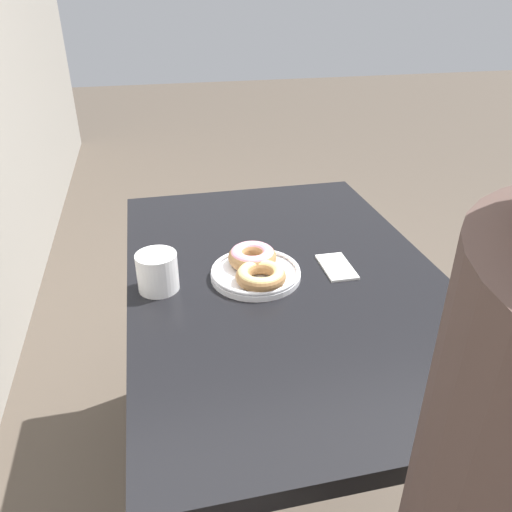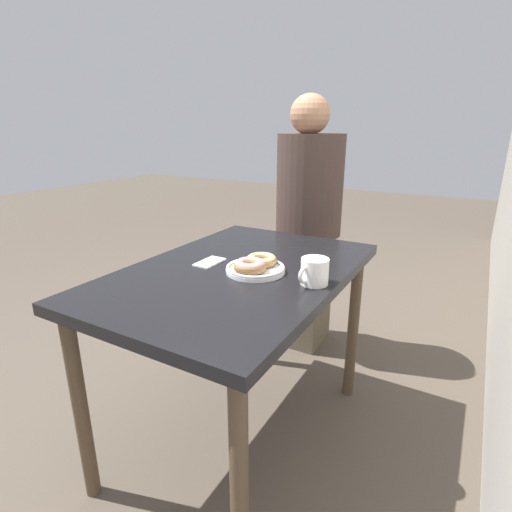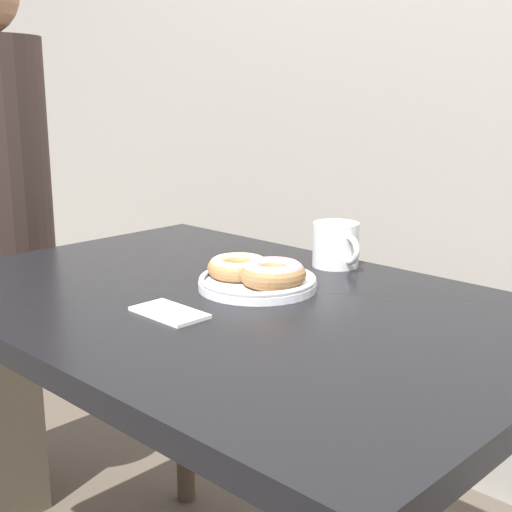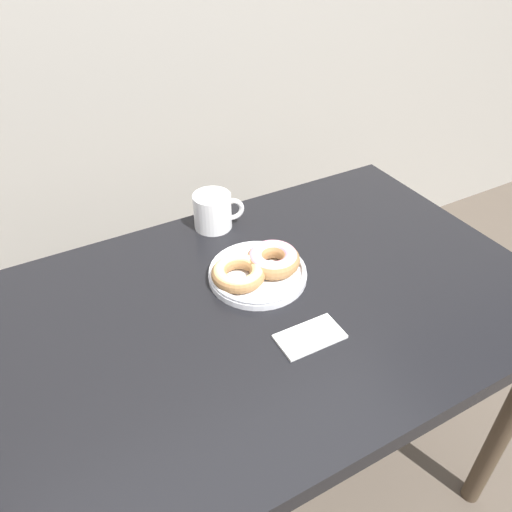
{
  "view_description": "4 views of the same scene",
  "coord_description": "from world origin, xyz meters",
  "px_view_note": "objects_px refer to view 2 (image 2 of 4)",
  "views": [
    {
      "loc": [
        -0.99,
        0.49,
        1.38
      ],
      "look_at": [
        -0.0,
        0.27,
        0.82
      ],
      "focal_mm": 35.0,
      "sensor_mm": 36.0,
      "label": 1
    },
    {
      "loc": [
        1.17,
        0.94,
        1.26
      ],
      "look_at": [
        -0.0,
        0.27,
        0.82
      ],
      "focal_mm": 28.0,
      "sensor_mm": 36.0,
      "label": 2
    },
    {
      "loc": [
        0.86,
        -0.62,
        1.12
      ],
      "look_at": [
        -0.0,
        0.27,
        0.82
      ],
      "focal_mm": 50.0,
      "sensor_mm": 36.0,
      "label": 3
    },
    {
      "loc": [
        -0.41,
        -0.46,
        1.46
      ],
      "look_at": [
        -0.0,
        0.27,
        0.82
      ],
      "focal_mm": 35.0,
      "sensor_mm": 36.0,
      "label": 4
    }
  ],
  "objects_px": {
    "person_figure": "(309,220)",
    "coffee_mug": "(315,271)",
    "donut_plate": "(256,265)",
    "napkin": "(210,262)",
    "dining_table": "(238,290)"
  },
  "relations": [
    {
      "from": "napkin",
      "to": "person_figure",
      "type": "bearing_deg",
      "value": 175.32
    },
    {
      "from": "dining_table",
      "to": "person_figure",
      "type": "bearing_deg",
      "value": -175.69
    },
    {
      "from": "person_figure",
      "to": "dining_table",
      "type": "bearing_deg",
      "value": 4.31
    },
    {
      "from": "coffee_mug",
      "to": "napkin",
      "type": "bearing_deg",
      "value": -90.3
    },
    {
      "from": "person_figure",
      "to": "coffee_mug",
      "type": "bearing_deg",
      "value": 23.64
    },
    {
      "from": "coffee_mug",
      "to": "person_figure",
      "type": "bearing_deg",
      "value": -156.36
    },
    {
      "from": "dining_table",
      "to": "donut_plate",
      "type": "bearing_deg",
      "value": 91.24
    },
    {
      "from": "person_figure",
      "to": "napkin",
      "type": "distance_m",
      "value": 0.83
    },
    {
      "from": "coffee_mug",
      "to": "napkin",
      "type": "xyz_separation_m",
      "value": [
        -0.0,
        -0.43,
        -0.04
      ]
    },
    {
      "from": "person_figure",
      "to": "napkin",
      "type": "bearing_deg",
      "value": -4.68
    },
    {
      "from": "donut_plate",
      "to": "napkin",
      "type": "bearing_deg",
      "value": -90.6
    },
    {
      "from": "donut_plate",
      "to": "napkin",
      "type": "height_order",
      "value": "donut_plate"
    },
    {
      "from": "coffee_mug",
      "to": "napkin",
      "type": "relative_size",
      "value": 0.99
    },
    {
      "from": "donut_plate",
      "to": "coffee_mug",
      "type": "xyz_separation_m",
      "value": [
        0.0,
        0.23,
        0.02
      ]
    },
    {
      "from": "coffee_mug",
      "to": "napkin",
      "type": "height_order",
      "value": "coffee_mug"
    }
  ]
}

